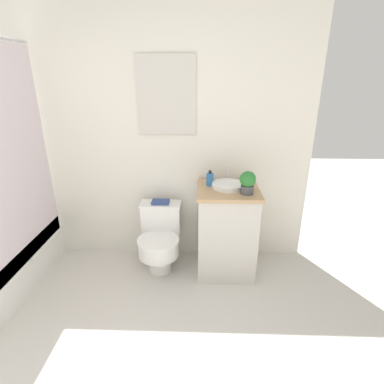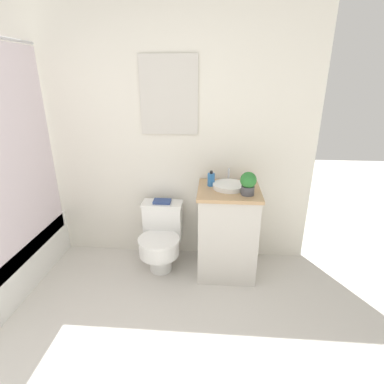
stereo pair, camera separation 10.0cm
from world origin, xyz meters
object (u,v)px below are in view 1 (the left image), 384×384
object	(u,v)px
toilet	(160,237)
potted_plant	(248,182)
soap_bottle	(210,179)
book_on_tank	(160,202)
sink	(228,185)

from	to	relation	value
toilet	potted_plant	xyz separation A→B (m)	(0.75, -0.14, 0.60)
soap_bottle	book_on_tank	distance (m)	0.52
potted_plant	soap_bottle	bearing A→B (deg)	147.37
soap_bottle	potted_plant	size ratio (longest dim) A/B	0.72
toilet	potted_plant	distance (m)	0.97
potted_plant	book_on_tank	distance (m)	0.85
soap_bottle	toilet	bearing A→B (deg)	-172.88
toilet	soap_bottle	world-z (taller)	soap_bottle
sink	book_on_tank	xyz separation A→B (m)	(-0.61, 0.11, -0.21)
toilet	book_on_tank	size ratio (longest dim) A/B	3.77
sink	soap_bottle	bearing A→B (deg)	163.05
soap_bottle	potted_plant	xyz separation A→B (m)	(0.30, -0.19, 0.04)
toilet	sink	size ratio (longest dim) A/B	1.92
toilet	sink	xyz separation A→B (m)	(0.61, 0.01, 0.52)
soap_bottle	book_on_tank	bearing A→B (deg)	171.66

